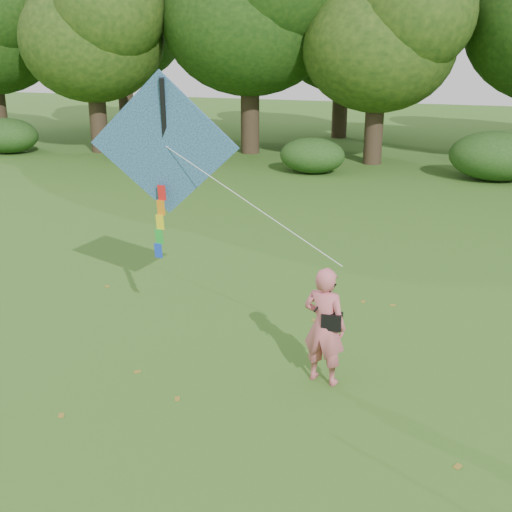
% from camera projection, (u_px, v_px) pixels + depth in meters
% --- Properties ---
extents(ground, '(100.00, 100.00, 0.00)m').
position_uv_depth(ground, '(300.00, 401.00, 9.57)').
color(ground, '#265114').
rests_on(ground, ground).
extents(man_kite_flyer, '(0.77, 0.59, 1.90)m').
position_uv_depth(man_kite_flyer, '(324.00, 326.00, 9.83)').
color(man_kite_flyer, '#CB5F6A').
rests_on(man_kite_flyer, ground).
extents(bystander_left, '(1.11, 1.02, 1.85)m').
position_uv_depth(bystander_left, '(212.00, 144.00, 27.30)').
color(bystander_left, '#2A2B38').
rests_on(bystander_left, ground).
extents(crossbody_bag, '(0.43, 0.20, 0.73)m').
position_uv_depth(crossbody_bag, '(332.00, 320.00, 9.73)').
color(crossbody_bag, black).
rests_on(crossbody_bag, ground).
extents(flying_kite, '(4.37, 1.09, 3.19)m').
position_uv_depth(flying_kite, '(165.00, 148.00, 10.50)').
color(flying_kite, '#2551A2').
rests_on(flying_kite, ground).
extents(tree_line, '(54.70, 15.30, 9.48)m').
position_uv_depth(tree_line, '(474.00, 29.00, 27.86)').
color(tree_line, '#3A2D1E').
rests_on(tree_line, ground).
extents(shrub_band, '(39.15, 3.22, 1.88)m').
position_uv_depth(shrub_band, '(396.00, 154.00, 25.34)').
color(shrub_band, '#264919').
rests_on(shrub_band, ground).
extents(fallen_leaves, '(9.45, 9.51, 0.01)m').
position_uv_depth(fallen_leaves, '(299.00, 332.00, 11.82)').
color(fallen_leaves, olive).
rests_on(fallen_leaves, ground).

